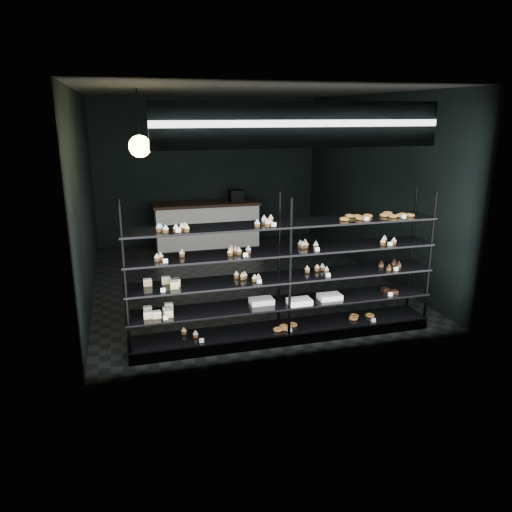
% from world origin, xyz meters
% --- Properties ---
extents(room, '(5.01, 6.01, 3.20)m').
position_xyz_m(room, '(0.00, 0.00, 1.60)').
color(room, black).
rests_on(room, ground).
extents(display_shelf, '(4.00, 0.50, 1.91)m').
position_xyz_m(display_shelf, '(-0.04, -2.45, 0.63)').
color(display_shelf, black).
rests_on(display_shelf, room).
extents(signage, '(3.30, 0.05, 0.50)m').
position_xyz_m(signage, '(0.00, -2.93, 2.75)').
color(signage, '#0C203F').
rests_on(signage, room).
extents(pendant_lamp, '(0.29, 0.29, 0.87)m').
position_xyz_m(pendant_lamp, '(-1.67, -1.34, 2.45)').
color(pendant_lamp, black).
rests_on(pendant_lamp, room).
extents(service_counter, '(2.33, 0.65, 1.23)m').
position_xyz_m(service_counter, '(-0.14, 2.50, 0.50)').
color(service_counter, white).
rests_on(service_counter, room).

